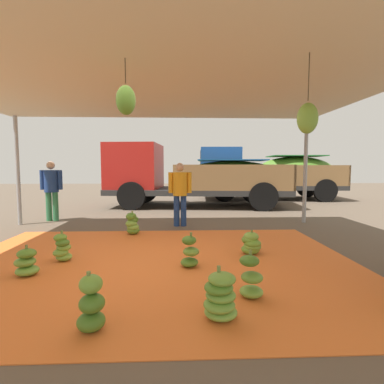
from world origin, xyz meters
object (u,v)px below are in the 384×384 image
object	(u,v)px
banana_bunch_2	(91,305)
banana_bunch_5	(132,224)
banana_bunch_7	(190,253)
worker_0	(51,186)
cargo_truck_main	(190,175)
banana_bunch_0	(251,279)
banana_bunch_1	(220,297)
banana_bunch_3	(62,248)
worker_1	(180,189)
banana_bunch_9	(26,263)
cargo_truck_far	(266,173)
banana_bunch_6	(251,244)

from	to	relation	value
banana_bunch_2	banana_bunch_5	bearing A→B (deg)	93.65
banana_bunch_7	worker_0	size ratio (longest dim) A/B	0.32
banana_bunch_5	cargo_truck_main	xyz separation A→B (m)	(1.47, 4.80, 0.96)
banana_bunch_0	banana_bunch_5	world-z (taller)	banana_bunch_0
banana_bunch_1	banana_bunch_3	size ratio (longest dim) A/B	1.07
banana_bunch_5	worker_1	xyz separation A→B (m)	(1.07, 0.94, 0.70)
banana_bunch_1	worker_0	size ratio (longest dim) A/B	0.32
banana_bunch_3	worker_0	bearing A→B (deg)	114.96
banana_bunch_2	banana_bunch_9	world-z (taller)	banana_bunch_2
banana_bunch_3	worker_1	xyz separation A→B (m)	(1.88, 2.80, 0.73)
banana_bunch_2	cargo_truck_main	xyz separation A→B (m)	(1.22, 8.71, 0.95)
banana_bunch_2	banana_bunch_3	distance (m)	2.32
banana_bunch_2	banana_bunch_7	bearing A→B (deg)	60.55
banana_bunch_0	cargo_truck_main	xyz separation A→B (m)	(-0.40, 8.10, 0.96)
banana_bunch_3	cargo_truck_far	xyz separation A→B (m)	(5.95, 9.07, 1.04)
worker_1	banana_bunch_5	bearing A→B (deg)	-138.53
cargo_truck_far	banana_bunch_5	bearing A→B (deg)	-125.45
banana_bunch_1	banana_bunch_9	size ratio (longest dim) A/B	1.26
worker_1	banana_bunch_1	bearing A→B (deg)	-85.29
worker_0	worker_1	distance (m)	3.71
worker_0	cargo_truck_far	bearing A→B (deg)	35.06
banana_bunch_5	banana_bunch_6	world-z (taller)	banana_bunch_5
banana_bunch_0	banana_bunch_2	xyz separation A→B (m)	(-1.62, -0.61, 0.01)
banana_bunch_9	cargo_truck_far	world-z (taller)	cargo_truck_far
banana_bunch_2	cargo_truck_far	distance (m)	12.19
banana_bunch_5	cargo_truck_far	world-z (taller)	cargo_truck_far
banana_bunch_0	banana_bunch_3	distance (m)	3.05
banana_bunch_5	banana_bunch_7	xyz separation A→B (m)	(1.21, -2.22, -0.01)
banana_bunch_1	banana_bunch_9	world-z (taller)	banana_bunch_1
banana_bunch_9	banana_bunch_7	bearing A→B (deg)	6.03
banana_bunch_3	banana_bunch_6	xyz separation A→B (m)	(3.10, 0.26, -0.03)
cargo_truck_main	banana_bunch_2	bearing A→B (deg)	-97.99
banana_bunch_3	cargo_truck_main	distance (m)	7.10
banana_bunch_3	cargo_truck_main	size ratio (longest dim) A/B	0.07
banana_bunch_6	banana_bunch_5	bearing A→B (deg)	145.08
banana_bunch_6	banana_bunch_0	bearing A→B (deg)	-103.84
banana_bunch_3	cargo_truck_main	world-z (taller)	cargo_truck_main
banana_bunch_2	banana_bunch_5	distance (m)	3.92
banana_bunch_1	banana_bunch_7	distance (m)	1.56
cargo_truck_main	cargo_truck_far	distance (m)	4.39
banana_bunch_6	worker_0	xyz separation A→B (m)	(-4.82, 3.43, 0.79)
worker_1	banana_bunch_7	bearing A→B (deg)	-87.44
banana_bunch_9	banana_bunch_0	bearing A→B (deg)	-15.97
banana_bunch_1	cargo_truck_far	world-z (taller)	cargo_truck_far
banana_bunch_3	banana_bunch_0	bearing A→B (deg)	-28.26
banana_bunch_1	banana_bunch_5	xyz separation A→B (m)	(-1.45, 3.76, 0.01)
banana_bunch_1	banana_bunch_7	xyz separation A→B (m)	(-0.25, 1.54, -0.00)
banana_bunch_6	cargo_truck_far	world-z (taller)	cargo_truck_far
banana_bunch_9	cargo_truck_main	distance (m)	7.75
worker_0	worker_1	bearing A→B (deg)	-13.88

